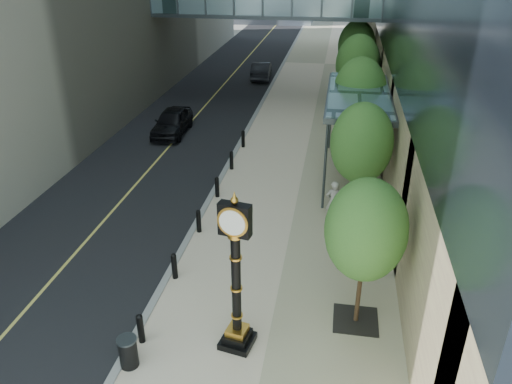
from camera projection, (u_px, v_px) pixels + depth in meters
ground at (223, 380)px, 13.64m from camera, size 320.00×320.00×0.00m
road at (244, 61)px, 49.91m from camera, size 8.00×180.00×0.02m
sidewalk at (325, 64)px, 48.71m from camera, size 8.00×180.00×0.06m
curb at (284, 62)px, 49.30m from camera, size 0.25×180.00×0.07m
entrance_canopy at (358, 96)px, 23.57m from camera, size 3.00×8.00×4.38m
bollard_row at (209, 204)px, 21.74m from camera, size 0.20×16.20×0.90m
street_trees at (359, 88)px, 26.72m from camera, size 2.75×28.56×5.66m
street_clock at (236, 286)px, 13.86m from camera, size 1.08×1.08×4.91m
trash_bin at (128, 353)px, 13.87m from camera, size 0.67×0.67×0.90m
pedestrian at (334, 202)px, 20.86m from camera, size 0.77×0.59×1.89m
car_near at (172, 122)px, 30.78m from camera, size 1.97×4.57×1.54m
car_far at (261, 70)px, 43.24m from camera, size 1.88×4.53×1.46m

